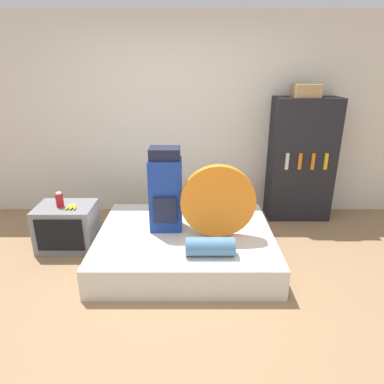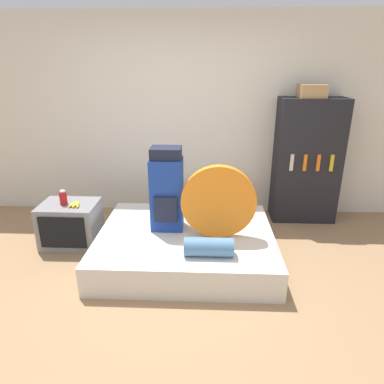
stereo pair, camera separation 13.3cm
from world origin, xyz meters
The scene contains 11 objects.
ground_plane centered at (0.00, 0.00, 0.00)m, with size 16.00×16.00×0.00m, color #997551.
wall_back centered at (0.00, 2.00, 1.30)m, with size 8.00×0.05×2.60m.
bed centered at (0.10, 0.67, 0.15)m, with size 1.84×1.51×0.31m.
backpack centered at (-0.11, 0.76, 0.74)m, with size 0.34×0.29×0.89m.
tent_bag centered at (0.43, 0.59, 0.68)m, with size 0.76×0.09×0.76m.
sleeping_roll centered at (0.33, 0.20, 0.39)m, with size 0.45×0.18×0.18m.
television centered at (-1.25, 0.90, 0.25)m, with size 0.63×0.49×0.50m.
canister centered at (-1.28, 0.89, 0.58)m, with size 0.08×0.08×0.17m.
banana_bunch centered at (-1.14, 0.86, 0.52)m, with size 0.13×0.18×0.03m.
bookshelf centered at (1.60, 1.75, 0.80)m, with size 0.81×0.42×1.60m.
cardboard_box centered at (1.55, 1.72, 1.67)m, with size 0.31×0.28×0.16m.
Camera 1 is at (0.17, -2.58, 1.98)m, focal length 32.00 mm.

